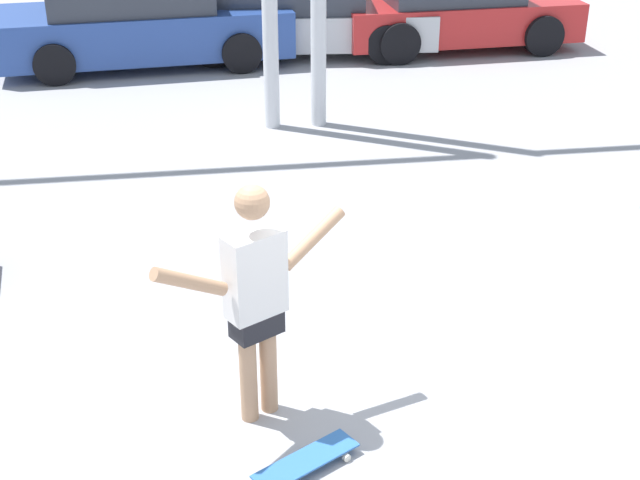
% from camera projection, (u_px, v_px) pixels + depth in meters
% --- Properties ---
extents(ground_plane, '(36.00, 36.00, 0.00)m').
position_uv_depth(ground_plane, '(397.00, 406.00, 6.44)').
color(ground_plane, '#9E9EA3').
extents(skateboarder, '(1.35, 0.83, 1.77)m').
position_uv_depth(skateboarder, '(256.00, 293.00, 5.93)').
color(skateboarder, tan).
rests_on(skateboarder, ground_plane).
extents(skateboard, '(0.76, 0.56, 0.08)m').
position_uv_depth(skateboard, '(306.00, 461.00, 5.83)').
color(skateboard, '#2D66B2').
rests_on(skateboard, ground_plane).
extents(parked_car_blue, '(4.67, 2.21, 1.44)m').
position_uv_depth(parked_car_blue, '(141.00, 21.00, 14.11)').
color(parked_car_blue, '#284793').
rests_on(parked_car_blue, ground_plane).
extents(parked_car_silver, '(4.60, 2.14, 1.25)m').
position_uv_depth(parked_car_silver, '(295.00, 16.00, 14.79)').
color(parked_car_silver, '#B7BABF').
rests_on(parked_car_silver, ground_plane).
extents(parked_car_red, '(4.08, 2.10, 1.32)m').
position_uv_depth(parked_car_red, '(454.00, 9.00, 15.08)').
color(parked_car_red, red).
rests_on(parked_car_red, ground_plane).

